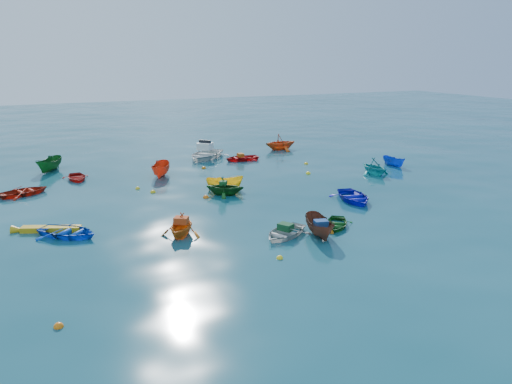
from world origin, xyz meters
name	(u,v)px	position (x,y,z in m)	size (l,w,h in m)	color
ground	(293,220)	(0.00, 0.00, 0.00)	(160.00, 160.00, 0.00)	#093D48
dinghy_blue_sw	(68,236)	(-11.71, 2.51, 0.00)	(2.30, 3.22, 0.67)	blue
dinghy_white_near	(284,236)	(-1.59, -2.07, 0.00)	(2.09, 2.92, 0.61)	silver
sampan_brown_mid	(319,236)	(0.08, -2.77, 0.00)	(1.11, 2.95, 1.14)	#593020
dinghy_blue_se	(353,201)	(5.40, 1.84, 0.00)	(2.50, 3.49, 0.72)	#0E11B8
dinghy_orange_w	(182,236)	(-6.38, 0.20, 0.00)	(2.12, 2.46, 1.30)	orange
sampan_yellow_mid	(225,189)	(-1.03, 8.00, 0.00)	(0.98, 2.59, 1.00)	yellow
dinghy_green_e	(336,226)	(1.65, -1.89, 0.00)	(1.77, 2.48, 0.51)	#14561B
dinghy_cyan_se	(374,174)	(11.13, 7.29, 0.00)	(2.30, 2.67, 1.41)	teal
dinghy_red_nw	(24,195)	(-13.75, 12.04, 0.00)	(2.21, 3.09, 0.64)	#B1210E
sampan_orange_n	(162,176)	(-4.15, 13.42, 0.00)	(1.21, 3.21, 1.24)	red
dinghy_green_n	(225,195)	(-1.57, 6.54, 0.00)	(2.16, 2.51, 1.32)	#104615
dinghy_red_ne	(242,160)	(3.79, 16.49, 0.00)	(2.17, 3.04, 0.63)	red
sampan_blue_far	(393,166)	(14.54, 9.14, 0.00)	(0.88, 2.35, 0.91)	blue
dinghy_red_far	(77,180)	(-10.18, 14.98, 0.00)	(1.92, 2.69, 0.56)	#A9130E
dinghy_orange_far	(280,150)	(9.20, 19.58, 0.00)	(2.71, 3.14, 1.65)	#D44B13
sampan_green_far	(50,171)	(-11.83, 18.80, 0.00)	(1.23, 3.26, 1.26)	#124F1B
kayak_yellow	(51,231)	(-12.48, 3.62, 0.00)	(0.55, 3.77, 0.38)	gold
motorboat_white	(205,159)	(1.11, 18.53, 0.00)	(3.38, 4.73, 1.58)	silver
tarp_green_a	(286,227)	(-1.50, -2.02, 0.48)	(0.72, 0.55, 0.35)	#104220
tarp_blue_a	(321,223)	(0.05, -2.92, 0.73)	(0.67, 0.51, 0.32)	navy
tarp_orange_a	(181,220)	(-6.35, 0.24, 0.82)	(0.70, 0.53, 0.34)	#CC4014
tarp_green_b	(223,183)	(-1.66, 6.60, 0.80)	(0.57, 0.43, 0.28)	#134C1D
tarp_orange_b	(241,155)	(3.69, 16.48, 0.47)	(0.64, 0.48, 0.31)	#B95813
buoy_or_a	(59,327)	(-12.73, -6.77, 0.00)	(0.34, 0.34, 0.34)	orange
buoy_ye_a	(280,259)	(-3.13, -4.58, 0.00)	(0.31, 0.31, 0.31)	yellow
buoy_or_b	(331,233)	(0.84, -2.64, 0.00)	(0.33, 0.33, 0.33)	orange
buoy_ye_b	(138,189)	(-6.57, 10.44, 0.00)	(0.32, 0.32, 0.32)	yellow
buoy_or_c	(206,198)	(-2.97, 6.37, 0.00)	(0.38, 0.38, 0.38)	orange
buoy_ye_c	(308,174)	(6.52, 9.51, 0.00)	(0.39, 0.39, 0.39)	yellow
buoy_or_d	(355,201)	(5.46, 1.74, 0.00)	(0.31, 0.31, 0.31)	#D6580B
buoy_ye_d	(153,193)	(-5.82, 9.05, 0.00)	(0.37, 0.37, 0.37)	yellow
buoy_or_e	(204,168)	(-0.32, 14.70, 0.00)	(0.38, 0.38, 0.38)	#CE6B0B
buoy_ye_e	(306,164)	(8.19, 12.75, 0.00)	(0.35, 0.35, 0.35)	yellow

